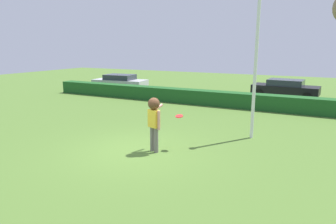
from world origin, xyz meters
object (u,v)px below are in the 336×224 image
(parked_car_black, at_px, (285,88))
(parked_car_silver, at_px, (120,82))
(person, at_px, (154,116))
(frisbee, at_px, (179,116))
(lamppost, at_px, (256,55))

(parked_car_black, bearing_deg, parked_car_silver, -170.17)
(person, bearing_deg, parked_car_silver, 130.25)
(frisbee, xyz_separation_m, lamppost, (1.93, 2.40, 1.97))
(frisbee, height_order, lamppost, lamppost)
(frisbee, relative_size, parked_car_black, 0.06)
(person, height_order, parked_car_silver, person)
(parked_car_silver, bearing_deg, person, -49.75)
(person, relative_size, lamppost, 0.32)
(frisbee, xyz_separation_m, parked_car_black, (1.96, 12.64, -0.45))
(person, height_order, frisbee, person)
(lamppost, relative_size, parked_car_silver, 1.29)
(person, bearing_deg, parked_car_black, 79.08)
(person, xyz_separation_m, frisbee, (0.60, 0.64, -0.06))
(parked_car_silver, bearing_deg, frisbee, -46.35)
(lamppost, bearing_deg, person, -129.74)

